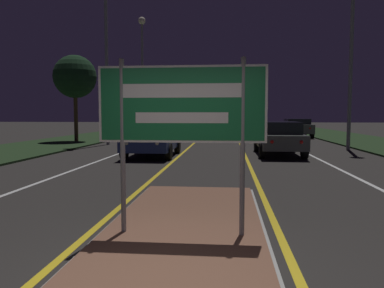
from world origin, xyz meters
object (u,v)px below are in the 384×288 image
(highway_sign, at_px, (182,111))
(car_approaching_2, at_px, (202,122))
(car_receding_1, at_px, (296,127))
(car_approaching_1, at_px, (151,126))
(streetlight_left_near, at_px, (106,24))
(streetlight_left_far, at_px, (142,55))
(car_receding_0, at_px, (279,137))
(car_approaching_0, at_px, (153,138))
(streetlight_right_near, at_px, (353,11))

(highway_sign, xyz_separation_m, car_approaching_2, (-2.60, 41.75, -1.00))
(car_receding_1, bearing_deg, car_approaching_1, 169.58)
(streetlight_left_near, height_order, streetlight_left_far, streetlight_left_near)
(car_approaching_1, height_order, car_approaching_2, car_approaching_2)
(car_receding_0, bearing_deg, car_approaching_0, -170.26)
(car_receding_1, xyz_separation_m, car_approaching_1, (-11.75, 2.16, -0.04))
(car_receding_1, bearing_deg, streetlight_right_near, -86.04)
(car_receding_0, distance_m, car_approaching_0, 5.40)
(streetlight_left_near, bearing_deg, car_receding_1, 33.75)
(car_approaching_0, bearing_deg, streetlight_left_far, 104.32)
(car_approaching_0, bearing_deg, highway_sign, -76.52)
(car_receding_0, relative_size, car_approaching_2, 1.02)
(streetlight_right_near, height_order, car_approaching_0, streetlight_right_near)
(streetlight_left_far, bearing_deg, car_approaching_1, -1.71)
(car_receding_1, relative_size, car_approaching_0, 1.06)
(streetlight_left_near, xyz_separation_m, car_receding_0, (9.11, -4.75, -6.12))
(streetlight_left_far, height_order, streetlight_right_near, streetlight_right_near)
(streetlight_left_near, relative_size, streetlight_right_near, 1.07)
(streetlight_left_far, distance_m, car_approaching_1, 6.09)
(streetlight_right_near, xyz_separation_m, car_approaching_1, (-12.45, 12.31, -5.97))
(highway_sign, bearing_deg, streetlight_left_near, 111.39)
(highway_sign, xyz_separation_m, streetlight_left_near, (-6.28, 16.03, 5.09))
(streetlight_left_far, height_order, car_approaching_0, streetlight_left_far)
(highway_sign, distance_m, car_approaching_2, 41.85)
(car_receding_0, bearing_deg, streetlight_left_far, 121.97)
(car_receding_1, distance_m, car_approaching_0, 16.13)
(streetlight_left_far, xyz_separation_m, car_approaching_1, (0.70, -0.02, -6.05))
(car_receding_0, relative_size, car_approaching_1, 1.09)
(streetlight_right_near, distance_m, car_approaching_1, 18.50)
(streetlight_right_near, relative_size, car_receding_1, 2.34)
(streetlight_left_near, relative_size, car_approaching_1, 2.65)
(streetlight_left_near, bearing_deg, car_approaching_1, 87.70)
(car_approaching_1, bearing_deg, highway_sign, -77.43)
(streetlight_left_near, xyz_separation_m, car_receding_1, (12.16, 8.13, -6.12))
(streetlight_left_near, distance_m, car_receding_0, 11.96)
(streetlight_left_near, height_order, car_approaching_1, streetlight_left_near)
(highway_sign, bearing_deg, streetlight_right_near, 64.82)
(highway_sign, relative_size, car_approaching_0, 0.59)
(car_receding_0, bearing_deg, car_approaching_2, 100.11)
(car_approaching_1, distance_m, car_approaching_2, 15.78)
(highway_sign, height_order, car_receding_0, highway_sign)
(highway_sign, height_order, streetlight_left_near, streetlight_left_near)
(streetlight_left_far, relative_size, car_receding_1, 2.27)
(streetlight_left_far, bearing_deg, car_receding_0, -58.03)
(streetlight_left_far, relative_size, car_receding_0, 2.19)
(streetlight_left_far, relative_size, streetlight_right_near, 0.97)
(car_approaching_0, relative_size, car_approaching_1, 1.00)
(streetlight_left_near, relative_size, car_approaching_2, 2.47)
(streetlight_left_near, bearing_deg, streetlight_left_far, 91.58)
(car_approaching_0, distance_m, car_approaching_2, 31.39)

